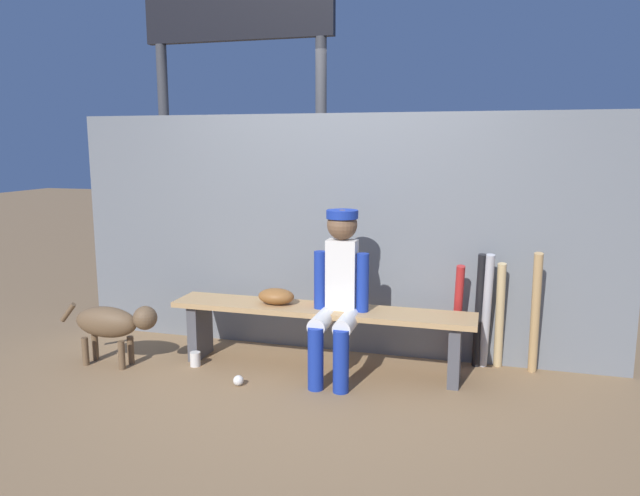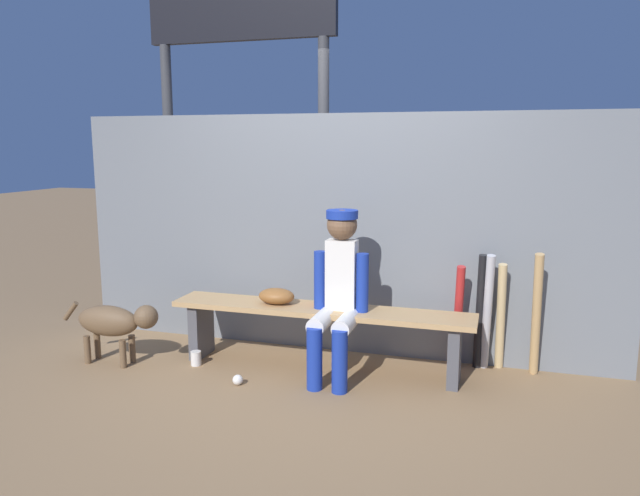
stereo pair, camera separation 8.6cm
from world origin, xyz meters
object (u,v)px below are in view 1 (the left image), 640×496
dugout_bench (320,322)px  dog (113,323)px  cup_on_ground (195,359)px  scoreboard (244,52)px  cup_on_bench (319,297)px  bat_aluminum_black (479,311)px  baseball_glove (276,296)px  player_seated (338,288)px  bat_wood_tan (535,314)px  bat_aluminum_silver (486,312)px  bat_wood_natural (500,316)px  bat_aluminum_red (457,316)px  baseball (238,380)px

dugout_bench → dog: 1.59m
cup_on_ground → scoreboard: size_ratio=0.03×
cup_on_bench → scoreboard: scoreboard is taller
bat_aluminum_black → dog: 2.78m
dugout_bench → baseball_glove: (-0.35, 0.00, 0.17)m
baseball_glove → player_seated: bearing=-12.3°
dugout_bench → cup_on_bench: 0.19m
cup_on_ground → scoreboard: 2.77m
bat_wood_tan → dog: (-3.08, -0.65, -0.13)m
bat_aluminum_silver → bat_wood_natural: 0.11m
bat_aluminum_red → scoreboard: 3.01m
baseball_glove → baseball: 0.70m
bat_aluminum_red → scoreboard: bearing=158.9°
bat_aluminum_red → cup_on_bench: bearing=-167.0°
bat_aluminum_black → dog: bat_aluminum_black is taller
bat_wood_natural → dog: size_ratio=0.99×
baseball_glove → bat_aluminum_black: 1.53m
bat_aluminum_red → cup_on_ground: bearing=-164.9°
bat_aluminum_silver → bat_wood_tan: (0.34, -0.03, 0.02)m
bat_wood_natural → bat_wood_tan: 0.26m
bat_aluminum_black → dog: size_ratio=1.05×
bat_aluminum_red → dog: bat_aluminum_red is taller
bat_aluminum_black → bat_aluminum_silver: bearing=-25.9°
bat_aluminum_silver → cup_on_bench: bat_aluminum_silver is taller
bat_aluminum_red → cup_on_ground: size_ratio=7.40×
baseball_glove → cup_on_ground: bearing=-160.6°
player_seated → bat_aluminum_silver: player_seated is taller
scoreboard → cup_on_ground: bearing=-86.3°
bat_wood_tan → cup_on_ground: bearing=-168.6°
bat_wood_natural → scoreboard: 3.20m
dugout_bench → bat_aluminum_black: size_ratio=2.58×
bat_wood_natural → cup_on_ground: size_ratio=7.57×
bat_aluminum_red → bat_wood_natural: 0.31m
baseball → cup_on_ground: (-0.47, 0.26, 0.02)m
cup_on_bench → bat_wood_natural: bearing=12.3°
bat_aluminum_red → dog: bearing=-165.2°
bat_aluminum_red → scoreboard: scoreboard is taller
dugout_bench → baseball_glove: 0.39m
bat_aluminum_silver → bat_wood_natural: bat_aluminum_silver is taller
bat_wood_natural → bat_wood_tan: size_ratio=0.88×
cup_on_ground → dog: (-0.61, -0.15, 0.28)m
scoreboard → dog: size_ratio=4.27×
dugout_bench → bat_aluminum_red: 1.04m
bat_wood_tan → cup_on_bench: size_ratio=8.58×
dugout_bench → scoreboard: scoreboard is taller
player_seated → bat_wood_natural: size_ratio=1.46×
dugout_bench → bat_wood_natural: (1.30, 0.36, 0.05)m
scoreboard → dog: bearing=-109.9°
bat_aluminum_black → bat_aluminum_red: bearing=-166.9°
bat_aluminum_black → scoreboard: 3.08m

